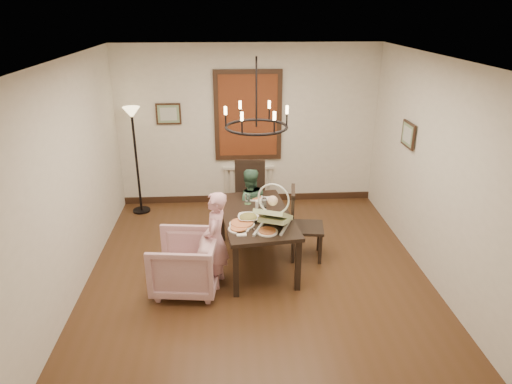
{
  "coord_description": "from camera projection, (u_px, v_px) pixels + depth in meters",
  "views": [
    {
      "loc": [
        -0.36,
        -5.26,
        3.36
      ],
      "look_at": [
        0.0,
        0.35,
        1.05
      ],
      "focal_mm": 32.0,
      "sensor_mm": 36.0,
      "label": 1
    }
  ],
  "objects": [
    {
      "name": "pizza_platter",
      "position": [
        242.0,
        224.0,
        5.82
      ],
      "size": [
        0.33,
        0.33,
        0.04
      ],
      "primitive_type": "cylinder",
      "color": "tan",
      "rests_on": "dining_table"
    },
    {
      "name": "elderly_woman",
      "position": [
        216.0,
        248.0,
        5.72
      ],
      "size": [
        0.32,
        0.43,
        1.06
      ],
      "primitive_type": "imported",
      "rotation": [
        0.0,
        0.0,
        -1.75
      ],
      "color": "pink",
      "rests_on": "room_shell"
    },
    {
      "name": "window_blinds",
      "position": [
        248.0,
        116.0,
        7.81
      ],
      "size": [
        1.0,
        0.03,
        1.4
      ],
      "primitive_type": "cube",
      "color": "brown",
      "rests_on": "room_shell"
    },
    {
      "name": "room_shell",
      "position": [
        256.0,
        167.0,
        5.96
      ],
      "size": [
        4.51,
        5.0,
        2.81
      ],
      "color": "#492C19",
      "rests_on": "ground"
    },
    {
      "name": "armchair",
      "position": [
        185.0,
        263.0,
        5.7
      ],
      "size": [
        0.9,
        0.88,
        0.74
      ],
      "primitive_type": "imported",
      "rotation": [
        0.0,
        0.0,
        -1.69
      ],
      "color": "#D4A2AC",
      "rests_on": "room_shell"
    },
    {
      "name": "picture_right",
      "position": [
        408.0,
        135.0,
        6.48
      ],
      "size": [
        0.03,
        0.42,
        0.36
      ],
      "primitive_type": "cube",
      "rotation": [
        0.0,
        0.0,
        1.57
      ],
      "color": "black",
      "rests_on": "room_shell"
    },
    {
      "name": "chair_far",
      "position": [
        249.0,
        196.0,
        7.22
      ],
      "size": [
        0.55,
        0.55,
        1.1
      ],
      "primitive_type": null,
      "rotation": [
        0.0,
        0.0,
        -0.14
      ],
      "color": "black",
      "rests_on": "room_shell"
    },
    {
      "name": "chair_right",
      "position": [
        307.0,
        224.0,
        6.38
      ],
      "size": [
        0.52,
        0.52,
        1.04
      ],
      "primitive_type": null,
      "rotation": [
        0.0,
        0.0,
        1.43
      ],
      "color": "black",
      "rests_on": "room_shell"
    },
    {
      "name": "drinking_glass",
      "position": [
        262.0,
        209.0,
        6.12
      ],
      "size": [
        0.07,
        0.07,
        0.14
      ],
      "primitive_type": "cylinder",
      "color": "silver",
      "rests_on": "dining_table"
    },
    {
      "name": "picture_back",
      "position": [
        169.0,
        114.0,
        7.72
      ],
      "size": [
        0.42,
        0.03,
        0.36
      ],
      "primitive_type": "cube",
      "color": "black",
      "rests_on": "room_shell"
    },
    {
      "name": "dining_table",
      "position": [
        256.0,
        220.0,
        6.17
      ],
      "size": [
        1.09,
        1.7,
        0.75
      ],
      "rotation": [
        0.0,
        0.0,
        0.12
      ],
      "color": "black",
      "rests_on": "room_shell"
    },
    {
      "name": "baby_bouncer",
      "position": [
        274.0,
        213.0,
        5.7
      ],
      "size": [
        0.63,
        0.72,
        0.39
      ],
      "primitive_type": null,
      "rotation": [
        0.0,
        0.0,
        -0.39
      ],
      "color": "#BFD392",
      "rests_on": "dining_table"
    },
    {
      "name": "floor_lamp",
      "position": [
        137.0,
        163.0,
        7.68
      ],
      "size": [
        0.3,
        0.3,
        1.8
      ],
      "primitive_type": null,
      "color": "black",
      "rests_on": "room_shell"
    },
    {
      "name": "salad_bowl",
      "position": [
        248.0,
        218.0,
        5.93
      ],
      "size": [
        0.33,
        0.33,
        0.08
      ],
      "primitive_type": "imported",
      "color": "white",
      "rests_on": "dining_table"
    },
    {
      "name": "radiator",
      "position": [
        248.0,
        183.0,
        8.3
      ],
      "size": [
        0.92,
        0.12,
        0.62
      ],
      "primitive_type": null,
      "color": "silver",
      "rests_on": "room_shell"
    },
    {
      "name": "chandelier",
      "position": [
        256.0,
        127.0,
        5.68
      ],
      "size": [
        0.8,
        0.8,
        0.04
      ],
      "primitive_type": "torus",
      "color": "black",
      "rests_on": "room_shell"
    },
    {
      "name": "seated_man",
      "position": [
        249.0,
        212.0,
        6.82
      ],
      "size": [
        0.52,
        0.43,
        0.97
      ],
      "primitive_type": "imported",
      "rotation": [
        0.0,
        0.0,
        3.28
      ],
      "color": "#396049",
      "rests_on": "room_shell"
    }
  ]
}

